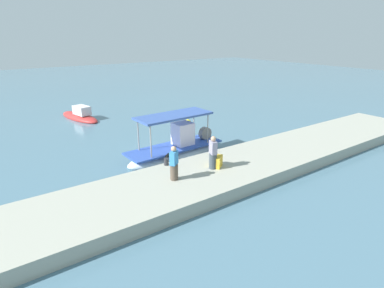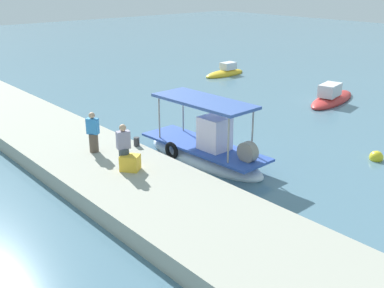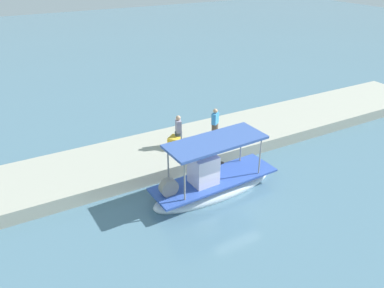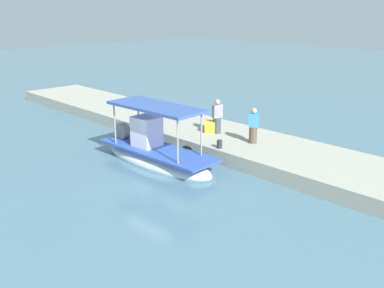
# 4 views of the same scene
# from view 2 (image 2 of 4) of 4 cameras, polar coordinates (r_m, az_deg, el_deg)

# --- Properties ---
(ground_plane) EXTENTS (120.00, 120.00, 0.00)m
(ground_plane) POSITION_cam_2_polar(r_m,az_deg,el_deg) (20.25, 0.64, -1.29)
(ground_plane) COLOR slate
(dock_quay) EXTENTS (36.00, 4.23, 0.65)m
(dock_quay) POSITION_cam_2_polar(r_m,az_deg,el_deg) (17.85, -9.50, -3.48)
(dock_quay) COLOR #A5A495
(dock_quay) RESTS_ON ground_plane
(main_fishing_boat) EXTENTS (6.31, 2.16, 2.97)m
(main_fishing_boat) POSITION_cam_2_polar(r_m,az_deg,el_deg) (19.41, 1.59, -0.80)
(main_fishing_boat) COLOR silver
(main_fishing_boat) RESTS_ON ground_plane
(fisherman_near_bollard) EXTENTS (0.47, 0.53, 1.69)m
(fisherman_near_bollard) POSITION_cam_2_polar(r_m,az_deg,el_deg) (17.08, -8.30, -0.57)
(fisherman_near_bollard) COLOR #3D474F
(fisherman_near_bollard) RESTS_ON dock_quay
(fisherman_by_crate) EXTENTS (0.52, 0.51, 1.63)m
(fisherman_by_crate) POSITION_cam_2_polar(r_m,az_deg,el_deg) (18.94, -11.92, 1.19)
(fisherman_by_crate) COLOR brown
(fisherman_by_crate) RESTS_ON dock_quay
(mooring_bollard) EXTENTS (0.24, 0.24, 0.37)m
(mooring_bollard) POSITION_cam_2_polar(r_m,az_deg,el_deg) (19.48, -6.75, 0.28)
(mooring_bollard) COLOR #2D2D33
(mooring_bollard) RESTS_ON dock_quay
(cargo_crate) EXTENTS (0.84, 0.81, 0.57)m
(cargo_crate) POSITION_cam_2_polar(r_m,az_deg,el_deg) (17.08, -7.53, -2.27)
(cargo_crate) COLOR gold
(cargo_crate) RESTS_ON dock_quay
(marker_buoy) EXTENTS (0.57, 0.57, 0.57)m
(marker_buoy) POSITION_cam_2_polar(r_m,az_deg,el_deg) (21.10, 21.48, -1.53)
(marker_buoy) COLOR yellow
(marker_buoy) RESTS_ON ground_plane
(moored_boat_near) EXTENTS (1.42, 3.85, 1.18)m
(moored_boat_near) POSITION_cam_2_polar(r_m,az_deg,el_deg) (36.67, 4.05, 8.60)
(moored_boat_near) COLOR gold
(moored_boat_near) RESTS_ON ground_plane
(moored_boat_mid) EXTENTS (2.65, 5.45, 1.43)m
(moored_boat_mid) POSITION_cam_2_polar(r_m,az_deg,el_deg) (29.95, 16.61, 5.35)
(moored_boat_mid) COLOR red
(moored_boat_mid) RESTS_ON ground_plane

